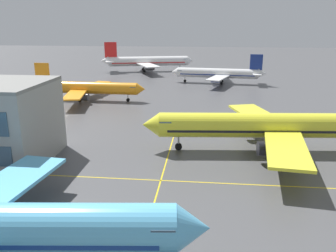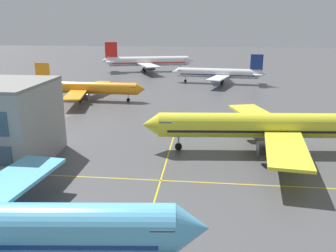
% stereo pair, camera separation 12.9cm
% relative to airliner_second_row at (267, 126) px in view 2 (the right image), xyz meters
% --- Properties ---
extents(airliner_second_row, '(41.28, 35.46, 12.83)m').
position_rel_airliner_second_row_xyz_m(airliner_second_row, '(0.00, 0.00, 0.00)').
color(airliner_second_row, yellow).
rests_on(airliner_second_row, ground).
extents(airliner_third_row, '(32.59, 28.16, 10.15)m').
position_rel_airliner_second_row_xyz_m(airliner_third_row, '(-43.01, 35.46, -0.91)').
color(airliner_third_row, orange).
rests_on(airliner_third_row, ground).
extents(airliner_far_left_stand, '(33.28, 28.56, 10.34)m').
position_rel_airliner_second_row_xyz_m(airliner_far_left_stand, '(-6.02, 67.68, -0.85)').
color(airliner_far_left_stand, white).
rests_on(airliner_far_left_stand, ground).
extents(airliner_far_right_stand, '(40.24, 34.25, 12.65)m').
position_rel_airliner_second_row_xyz_m(airliner_far_right_stand, '(-36.04, 96.02, -0.06)').
color(airliner_far_right_stand, white).
rests_on(airliner_far_right_stand, ground).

